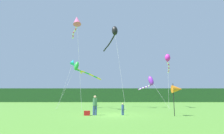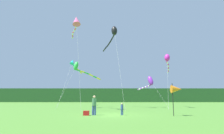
% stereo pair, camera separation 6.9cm
% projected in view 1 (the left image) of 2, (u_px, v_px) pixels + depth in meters
% --- Properties ---
extents(ground_plane, '(120.00, 120.00, 0.00)m').
position_uv_depth(ground_plane, '(112.00, 115.00, 16.85)').
color(ground_plane, '#4C842D').
extents(distant_treeline, '(108.00, 3.72, 4.41)m').
position_uv_depth(distant_treeline, '(112.00, 95.00, 61.62)').
color(distant_treeline, '#234C23').
rests_on(distant_treeline, ground).
extents(person_adult, '(0.38, 0.38, 1.73)m').
position_uv_depth(person_adult, '(95.00, 104.00, 16.68)').
color(person_adult, '#334C8C').
rests_on(person_adult, ground).
extents(person_child, '(0.23, 0.23, 1.06)m').
position_uv_depth(person_child, '(123.00, 108.00, 16.69)').
color(person_child, '#334C8C').
rests_on(person_child, ground).
extents(cooler_box, '(0.52, 0.35, 0.40)m').
position_uv_depth(cooler_box, '(87.00, 113.00, 16.35)').
color(cooler_box, red).
rests_on(cooler_box, ground).
extents(banner_flag_pole, '(0.90, 0.70, 2.78)m').
position_uv_depth(banner_flag_pole, '(177.00, 89.00, 16.19)').
color(banner_flag_pole, black).
rests_on(banner_flag_pole, ground).
extents(kite_green, '(5.69, 5.94, 6.98)m').
position_uv_depth(kite_green, '(80.00, 68.00, 28.30)').
color(kite_green, '#B2B2B2').
rests_on(kite_green, ground).
extents(kite_cyan, '(2.11, 9.09, 8.49)m').
position_uv_depth(kite_cyan, '(74.00, 64.00, 33.92)').
color(kite_cyan, '#B2B2B2').
rests_on(kite_cyan, ground).
extents(kite_black, '(3.16, 9.73, 12.18)m').
position_uv_depth(kite_black, '(114.00, 33.00, 27.98)').
color(kite_black, '#B2B2B2').
rests_on(kite_black, ground).
extents(kite_magenta, '(2.57, 7.76, 8.20)m').
position_uv_depth(kite_magenta, '(168.00, 60.00, 28.68)').
color(kite_magenta, '#B2B2B2').
rests_on(kite_magenta, ground).
extents(kite_rainbow, '(2.80, 6.86, 12.22)m').
position_uv_depth(kite_rainbow, '(77.00, 22.00, 24.35)').
color(kite_rainbow, '#B2B2B2').
rests_on(kite_rainbow, ground).
extents(kite_purple, '(3.65, 5.50, 5.07)m').
position_uv_depth(kite_purple, '(150.00, 82.00, 29.56)').
color(kite_purple, '#B2B2B2').
rests_on(kite_purple, ground).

